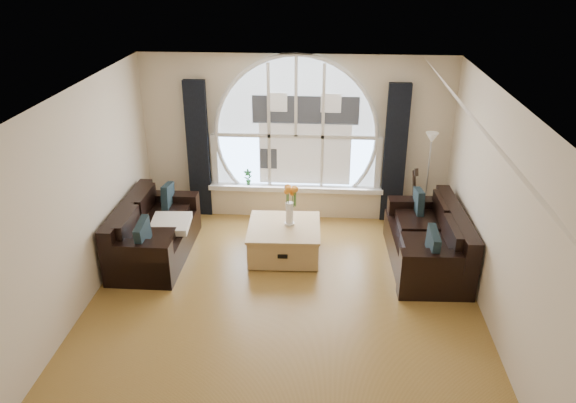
% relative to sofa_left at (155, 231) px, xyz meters
% --- Properties ---
extents(ground, '(5.00, 5.50, 0.01)m').
position_rel_sofa_left_xyz_m(ground, '(1.97, -1.15, -0.40)').
color(ground, brown).
rests_on(ground, ground).
extents(ceiling, '(5.00, 5.50, 0.01)m').
position_rel_sofa_left_xyz_m(ceiling, '(1.97, -1.15, 2.30)').
color(ceiling, silver).
rests_on(ceiling, ground).
extents(wall_back, '(5.00, 0.01, 2.70)m').
position_rel_sofa_left_xyz_m(wall_back, '(1.97, 1.60, 0.95)').
color(wall_back, beige).
rests_on(wall_back, ground).
extents(wall_front, '(5.00, 0.01, 2.70)m').
position_rel_sofa_left_xyz_m(wall_front, '(1.97, -3.90, 0.95)').
color(wall_front, beige).
rests_on(wall_front, ground).
extents(wall_left, '(0.01, 5.50, 2.70)m').
position_rel_sofa_left_xyz_m(wall_left, '(-0.53, -1.15, 0.95)').
color(wall_left, beige).
rests_on(wall_left, ground).
extents(wall_right, '(0.01, 5.50, 2.70)m').
position_rel_sofa_left_xyz_m(wall_right, '(4.47, -1.15, 0.95)').
color(wall_right, beige).
rests_on(wall_right, ground).
extents(attic_slope, '(0.92, 5.50, 0.72)m').
position_rel_sofa_left_xyz_m(attic_slope, '(4.17, -1.15, 1.95)').
color(attic_slope, silver).
rests_on(attic_slope, ground).
extents(arched_window, '(2.60, 0.06, 2.15)m').
position_rel_sofa_left_xyz_m(arched_window, '(1.97, 1.57, 1.23)').
color(arched_window, silver).
rests_on(arched_window, wall_back).
extents(window_sill, '(2.90, 0.22, 0.08)m').
position_rel_sofa_left_xyz_m(window_sill, '(1.97, 1.50, 0.11)').
color(window_sill, white).
rests_on(window_sill, wall_back).
extents(window_frame, '(2.76, 0.08, 2.15)m').
position_rel_sofa_left_xyz_m(window_frame, '(1.97, 1.54, 1.23)').
color(window_frame, white).
rests_on(window_frame, wall_back).
extents(neighbor_house, '(1.70, 0.02, 1.50)m').
position_rel_sofa_left_xyz_m(neighbor_house, '(2.12, 1.55, 1.10)').
color(neighbor_house, silver).
rests_on(neighbor_house, wall_back).
extents(curtain_left, '(0.35, 0.12, 2.30)m').
position_rel_sofa_left_xyz_m(curtain_left, '(0.37, 1.48, 0.75)').
color(curtain_left, black).
rests_on(curtain_left, ground).
extents(curtain_right, '(0.35, 0.12, 2.30)m').
position_rel_sofa_left_xyz_m(curtain_right, '(3.57, 1.48, 0.75)').
color(curtain_right, black).
rests_on(curtain_right, ground).
extents(sofa_left, '(0.94, 1.87, 0.83)m').
position_rel_sofa_left_xyz_m(sofa_left, '(0.00, 0.00, 0.00)').
color(sofa_left, black).
rests_on(sofa_left, ground).
extents(sofa_right, '(1.02, 1.95, 0.85)m').
position_rel_sofa_left_xyz_m(sofa_right, '(3.93, 0.01, 0.00)').
color(sofa_right, black).
rests_on(sofa_right, ground).
extents(coffee_chest, '(1.08, 1.08, 0.51)m').
position_rel_sofa_left_xyz_m(coffee_chest, '(1.89, 0.15, -0.14)').
color(coffee_chest, tan).
rests_on(coffee_chest, ground).
extents(throw_blanket, '(0.58, 0.58, 0.10)m').
position_rel_sofa_left_xyz_m(throw_blanket, '(0.23, 0.05, 0.10)').
color(throw_blanket, silver).
rests_on(throw_blanket, sofa_left).
extents(vase_flowers, '(0.24, 0.24, 0.70)m').
position_rel_sofa_left_xyz_m(vase_flowers, '(1.96, 0.21, 0.46)').
color(vase_flowers, white).
rests_on(vase_flowers, coffee_chest).
extents(floor_lamp, '(0.24, 0.24, 1.60)m').
position_rel_sofa_left_xyz_m(floor_lamp, '(4.08, 1.23, 0.40)').
color(floor_lamp, '#B2B2B2').
rests_on(floor_lamp, ground).
extents(guitar, '(0.42, 0.35, 1.06)m').
position_rel_sofa_left_xyz_m(guitar, '(3.87, 1.20, 0.13)').
color(guitar, olive).
rests_on(guitar, ground).
extents(potted_plant, '(0.16, 0.13, 0.27)m').
position_rel_sofa_left_xyz_m(potted_plant, '(1.18, 1.50, 0.28)').
color(potted_plant, '#1E6023').
rests_on(potted_plant, window_sill).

